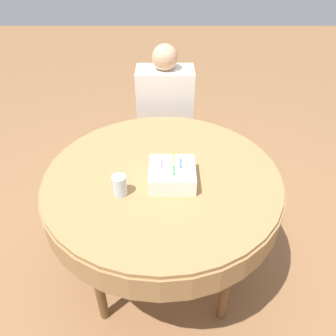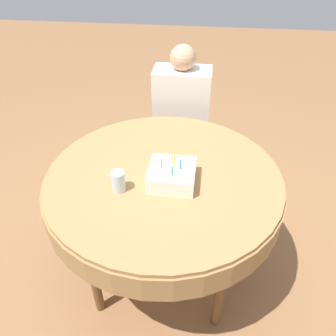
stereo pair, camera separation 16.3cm
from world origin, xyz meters
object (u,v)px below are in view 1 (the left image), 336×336
(birthday_cake, at_px, (173,175))
(drinking_glass, at_px, (121,185))
(chair, at_px, (166,127))
(person, at_px, (166,110))

(birthday_cake, bearing_deg, drinking_glass, -159.57)
(chair, bearing_deg, person, -90.00)
(person, relative_size, birthday_cake, 5.17)
(chair, height_order, person, person)
(chair, height_order, birthday_cake, chair)
(birthday_cake, xyz_separation_m, drinking_glass, (-0.25, -0.09, 0.01))
(chair, relative_size, drinking_glass, 8.95)
(person, bearing_deg, drinking_glass, -101.76)
(person, distance_m, birthday_cake, 0.93)
(person, xyz_separation_m, birthday_cake, (0.04, -0.92, 0.13))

